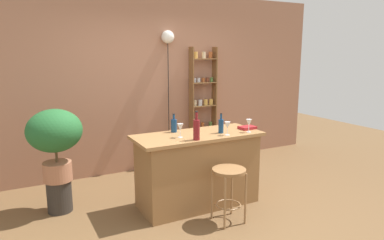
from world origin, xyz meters
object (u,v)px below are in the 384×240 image
Objects in this scene: pendant_globe_light at (168,39)px; wine_glass_right at (227,126)px; bar_stool at (229,182)px; bottle_wine_red at (174,125)px; wine_glass_center at (180,128)px; bottle_sauce_amber at (196,129)px; spice_shelf at (203,104)px; cookbook at (247,128)px; wine_glass_left at (249,123)px; plant_stool at (60,196)px; bottle_soda_blue at (221,126)px; potted_plant at (55,136)px.

wine_glass_right is at bearing -90.44° from pendant_globe_light.
bottle_wine_red is at bearing 110.47° from bar_stool.
wine_glass_center is 1.00× the size of wine_glass_right.
bottle_sauce_amber is 2.02× the size of wine_glass_center.
bar_stool is at bearing -55.62° from wine_glass_center.
spice_shelf is at bearing 58.52° from bottle_sauce_amber.
cookbook is at bearing 12.96° from bottle_sauce_amber.
spice_shelf is at bearing 69.72° from wine_glass_right.
bottle_sauce_amber reaches higher than wine_glass_right.
bar_stool is 0.28× the size of pendant_globe_light.
pendant_globe_light is at bearing 100.00° from wine_glass_left.
bottle_soda_blue reaches higher than plant_stool.
bottle_soda_blue is 1.17× the size of cookbook.
bottle_sauce_amber is at bearing -82.78° from bottle_wine_red.
spice_shelf is at bearing -3.65° from pendant_globe_light.
bottle_sauce_amber is (-0.43, -0.16, 0.03)m from bottle_soda_blue.
bottle_soda_blue is at bearing -20.20° from plant_stool.
wine_glass_left is (2.17, -0.80, 0.83)m from plant_stool.
plant_stool is 0.45× the size of potted_plant.
bar_stool is 0.69m from bottle_sauce_amber.
wine_glass_left is at bearing -20.73° from bottle_soda_blue.
cookbook is (0.42, 0.03, -0.07)m from bottle_soda_blue.
bar_stool is 2.65× the size of bottle_wine_red.
bar_stool is 2.96× the size of cookbook.
wine_glass_right is at bearing 3.98° from bottle_sauce_amber.
wine_glass_center is at bearing 177.19° from bottle_soda_blue.
spice_shelf is 7.98× the size of bottle_soda_blue.
bar_stool is 2.04m from plant_stool.
bar_stool is at bearing -35.12° from plant_stool.
wine_glass_left is 0.78× the size of cookbook.
wine_glass_left is (0.33, -0.12, 0.02)m from bottle_soda_blue.
wine_glass_left reaches higher than plant_stool.
pendant_globe_light is at bearing 176.35° from spice_shelf.
cookbook is (0.10, 0.16, -0.10)m from wine_glass_left.
bottle_soda_blue is (-0.64, -1.59, -0.01)m from spice_shelf.
cookbook is at bearing -15.87° from potted_plant.
bottle_soda_blue is at bearing -90.71° from pendant_globe_light.
bar_stool is 2.30m from spice_shelf.
bottle_soda_blue is 1.50× the size of wine_glass_center.
potted_plant is at bearing 164.98° from bottle_wine_red.
spice_shelf is 1.57m from cookbook.
pendant_globe_light is at bearing 89.56° from wine_glass_right.
cookbook is at bearing -17.13° from bottle_wine_red.
potted_plant is at bearing 159.72° from wine_glass_left.
bottle_wine_red is 0.48m from bottle_sauce_amber.
bottle_sauce_amber reaches higher than wine_glass_center.
pendant_globe_light reaches higher than cookbook.
bottle_soda_blue is at bearing 92.85° from wine_glass_right.
spice_shelf is 2.05m from bottle_sauce_amber.
plant_stool is 2.47m from cookbook.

